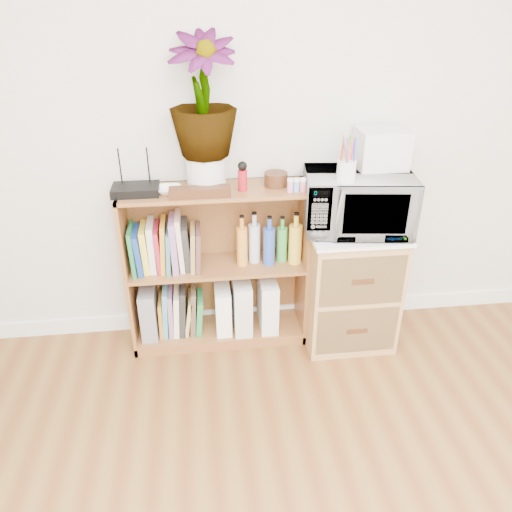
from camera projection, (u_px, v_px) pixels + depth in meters
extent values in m
cube|color=white|center=(274.00, 312.00, 3.18)|extent=(4.00, 0.02, 0.10)
cube|color=brown|center=(218.00, 268.00, 2.82)|extent=(1.00, 0.30, 0.95)
cube|color=#9E7542|center=(348.00, 285.00, 2.89)|extent=(0.50, 0.45, 0.70)
imported|color=white|center=(357.00, 202.00, 2.64)|extent=(0.60, 0.44, 0.31)
cylinder|color=silver|center=(346.00, 171.00, 2.45)|extent=(0.09, 0.09, 0.10)
cube|color=silver|center=(381.00, 148.00, 2.62)|extent=(0.26, 0.21, 0.20)
cube|color=black|center=(136.00, 190.00, 2.53)|extent=(0.24, 0.16, 0.04)
imported|color=white|center=(169.00, 190.00, 2.54)|extent=(0.13, 0.13, 0.03)
cylinder|color=silver|center=(206.00, 172.00, 2.57)|extent=(0.20, 0.20, 0.17)
imported|color=#317930|center=(203.00, 96.00, 2.39)|extent=(0.33, 0.33, 0.59)
cube|color=#381D0F|center=(200.00, 192.00, 2.49)|extent=(0.31, 0.08, 0.05)
cylinder|color=maroon|center=(243.00, 180.00, 2.55)|extent=(0.05, 0.05, 0.11)
cylinder|color=#351D0E|center=(276.00, 179.00, 2.62)|extent=(0.12, 0.12, 0.07)
cube|color=pink|center=(296.00, 186.00, 2.55)|extent=(0.12, 0.04, 0.06)
cube|color=slate|center=(149.00, 310.00, 2.90)|extent=(0.09, 0.24, 0.30)
cube|color=white|center=(223.00, 308.00, 2.94)|extent=(0.09, 0.22, 0.28)
cube|color=silver|center=(242.00, 303.00, 2.94)|extent=(0.10, 0.26, 0.32)
cube|color=white|center=(268.00, 302.00, 2.96)|extent=(0.10, 0.25, 0.31)
cube|color=#1A6537|center=(134.00, 248.00, 2.70)|extent=(0.03, 0.20, 0.26)
cube|color=navy|center=(139.00, 250.00, 2.71)|extent=(0.04, 0.20, 0.24)
cube|color=yellow|center=(145.00, 249.00, 2.71)|extent=(0.04, 0.20, 0.25)
cube|color=silver|center=(152.00, 246.00, 2.71)|extent=(0.04, 0.20, 0.27)
cube|color=#AB1D31|center=(158.00, 248.00, 2.72)|extent=(0.03, 0.20, 0.24)
cube|color=#C38822|center=(163.00, 245.00, 2.71)|extent=(0.04, 0.20, 0.28)
cube|color=#366E82|center=(169.00, 248.00, 2.72)|extent=(0.04, 0.20, 0.24)
cube|color=#8E6395|center=(174.00, 243.00, 2.71)|extent=(0.04, 0.20, 0.30)
cube|color=beige|center=(180.00, 242.00, 2.72)|extent=(0.04, 0.20, 0.31)
cube|color=#282828|center=(187.00, 246.00, 2.73)|extent=(0.05, 0.20, 0.26)
cube|color=olive|center=(193.00, 247.00, 2.74)|extent=(0.04, 0.20, 0.23)
cube|color=#4F322D|center=(198.00, 247.00, 2.74)|extent=(0.04, 0.20, 0.23)
cylinder|color=orange|center=(242.00, 240.00, 2.76)|extent=(0.06, 0.06, 0.29)
cylinder|color=silver|center=(255.00, 239.00, 2.76)|extent=(0.07, 0.07, 0.29)
cylinder|color=#264BB3|center=(268.00, 239.00, 2.77)|extent=(0.06, 0.06, 0.28)
cylinder|color=green|center=(282.00, 240.00, 2.79)|extent=(0.06, 0.06, 0.26)
cylinder|color=gold|center=(294.00, 237.00, 2.79)|extent=(0.07, 0.07, 0.29)
cube|color=#BA7320|center=(161.00, 315.00, 2.92)|extent=(0.02, 0.19, 0.22)
cube|color=teal|center=(166.00, 309.00, 2.91)|extent=(0.04, 0.19, 0.30)
cube|color=#885F8F|center=(171.00, 311.00, 2.92)|extent=(0.03, 0.19, 0.28)
cube|color=#F4E5BE|center=(177.00, 311.00, 2.92)|extent=(0.05, 0.19, 0.27)
cube|color=black|center=(183.00, 308.00, 2.92)|extent=(0.05, 0.19, 0.30)
cube|color=tan|center=(188.00, 313.00, 2.94)|extent=(0.06, 0.19, 0.23)
cube|color=brown|center=(193.00, 308.00, 2.93)|extent=(0.05, 0.19, 0.28)
cube|color=#217E40|center=(199.00, 312.00, 2.95)|extent=(0.05, 0.19, 0.23)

